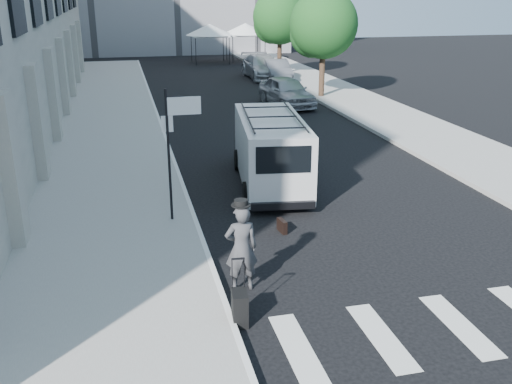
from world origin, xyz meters
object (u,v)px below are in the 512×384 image
suitcase (240,308)px  parked_car_c (263,67)px  cargo_van (270,150)px  parked_car_a (287,91)px  businessman (241,248)px  parked_car_b (277,70)px  briefcase (282,226)px

suitcase → parked_car_c: size_ratio=0.23×
cargo_van → parked_car_c: cargo_van is taller
parked_car_a → parked_car_c: parked_car_c is taller
parked_car_c → businessman: bearing=-105.2°
suitcase → parked_car_a: size_ratio=0.28×
cargo_van → businessman: bearing=-102.3°
cargo_van → parked_car_b: (5.97, 20.95, -0.42)m
suitcase → cargo_van: size_ratio=0.21×
cargo_van → parked_car_c: 23.09m
suitcase → parked_car_b: parked_car_b is taller
briefcase → parked_car_a: (4.87, 16.25, 0.62)m
parked_car_a → cargo_van: bearing=-115.3°
businessman → cargo_van: cargo_van is taller
briefcase → parked_car_b: parked_car_b is taller
briefcase → suitcase: suitcase is taller
businessman → parked_car_c: size_ratio=0.34×
parked_car_b → parked_car_c: size_ratio=0.79×
parked_car_a → businessman: bearing=-115.7°
cargo_van → parked_car_a: (4.17, 12.38, -0.35)m
parked_car_a → parked_car_b: 8.76m
parked_car_a → parked_car_b: parked_car_a is taller
suitcase → parked_car_a: bearing=76.6°
parked_car_b → suitcase: bearing=-102.5°
businessman → parked_car_b: size_ratio=0.43×
businessman → suitcase: (-0.31, -1.31, -0.60)m
suitcase → cargo_van: 8.32m
businessman → briefcase: 3.23m
parked_car_c → cargo_van: bearing=-103.8°
parked_car_b → briefcase: bearing=-100.9°
businessman → suitcase: businessman is taller
cargo_van → parked_car_b: size_ratio=1.37×
briefcase → cargo_van: 4.05m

